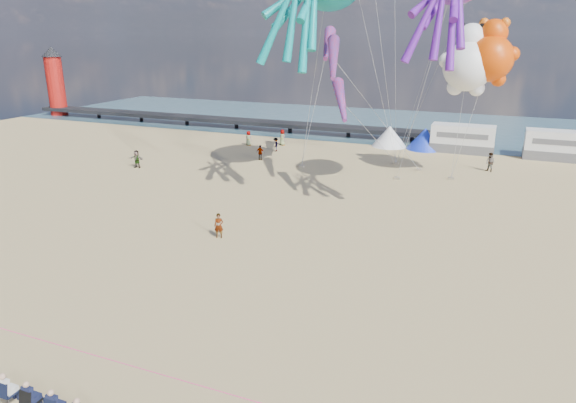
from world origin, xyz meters
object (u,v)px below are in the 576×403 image
object	(u,v)px
standing_person	(219,226)
windsock_left	(328,44)
beachgoer_2	(276,145)
sandbag_c	(451,178)
beachgoer_1	(490,162)
windsock_mid	(333,58)
beachgoer_0	(249,138)
sandbag_a	(302,166)
beachgoer_3	(260,153)
sandbag_d	(419,170)
kite_panda	(468,66)
sandbag_e	(396,163)
windsock_right	(341,101)
beachgoer_4	(137,159)
sandbag_b	(397,178)
tent_white	(389,136)
motorhome_1	(559,145)
motorhome_0	(462,139)
kite_teddy_orange	(490,59)
tent_blue	(425,139)
lighthouse	(56,86)

from	to	relation	value
standing_person	windsock_left	world-z (taller)	windsock_left
beachgoer_2	sandbag_c	world-z (taller)	beachgoer_2
beachgoer_1	windsock_mid	bearing A→B (deg)	-101.45
beachgoer_0	sandbag_a	world-z (taller)	beachgoer_0
beachgoer_3	windsock_left	size ratio (longest dim) A/B	0.23
sandbag_d	kite_panda	xyz separation A→B (m)	(3.59, -2.59, 9.76)
beachgoer_1	windsock_left	world-z (taller)	windsock_left
beachgoer_1	sandbag_e	size ratio (longest dim) A/B	3.64
beachgoer_3	windsock_right	distance (m)	16.81
beachgoer_1	sandbag_c	size ratio (longest dim) A/B	3.64
beachgoer_2	beachgoer_1	bearing A→B (deg)	76.85
beachgoer_0	beachgoer_4	bearing A→B (deg)	77.43
sandbag_b	sandbag_a	bearing A→B (deg)	175.16
tent_white	beachgoer_1	xyz separation A→B (m)	(11.16, -7.84, -0.29)
windsock_mid	windsock_right	size ratio (longest dim) A/B	1.29
beachgoer_4	sandbag_c	bearing A→B (deg)	12.01
sandbag_b	windsock_left	distance (m)	13.70
motorhome_1	beachgoer_0	xyz separation A→B (m)	(-32.78, -5.69, -0.66)
motorhome_1	windsock_right	distance (m)	28.37
beachgoer_0	standing_person	bearing A→B (deg)	121.62
motorhome_0	tent_white	xyz separation A→B (m)	(-8.00, 0.00, -0.30)
sandbag_d	kite_teddy_orange	size ratio (longest dim) A/B	0.08
motorhome_1	windsock_mid	size ratio (longest dim) A/B	1.08
tent_white	beachgoer_0	distance (m)	16.31
sandbag_d	sandbag_c	bearing A→B (deg)	-32.91
kite_panda	beachgoer_0	bearing A→B (deg)	142.81
kite_teddy_orange	motorhome_0	bearing A→B (deg)	112.98
motorhome_0	windsock_right	distance (m)	23.95
tent_white	sandbag_a	xyz separation A→B (m)	(-5.85, -13.03, -1.09)
sandbag_c	sandbag_d	size ratio (longest dim) A/B	1.00
sandbag_d	beachgoer_3	bearing A→B (deg)	-173.80
sandbag_e	windsock_mid	size ratio (longest dim) A/B	0.08
sandbag_a	sandbag_c	world-z (taller)	same
sandbag_a	beachgoer_1	bearing A→B (deg)	16.99
windsock_left	windsock_mid	distance (m)	8.05
windsock_mid	motorhome_1	bearing A→B (deg)	28.89
tent_white	kite_panda	xyz separation A→B (m)	(8.55, -12.63, 8.67)
windsock_right	beachgoer_0	bearing A→B (deg)	109.65
standing_person	windsock_right	size ratio (longest dim) A/B	0.34
sandbag_b	sandbag_d	bearing A→B (deg)	70.26
beachgoer_2	sandbag_d	size ratio (longest dim) A/B	3.04
tent_blue	sandbag_a	size ratio (longest dim) A/B	8.00
standing_person	sandbag_b	size ratio (longest dim) A/B	3.24
sandbag_d	windsock_mid	bearing A→B (deg)	-122.06
tent_blue	beachgoer_0	size ratio (longest dim) A/B	2.39
beachgoer_2	sandbag_a	bearing A→B (deg)	30.76
motorhome_1	sandbag_e	world-z (taller)	motorhome_1
beachgoer_4	windsock_mid	xyz separation A→B (m)	(19.70, -0.16, 9.76)
motorhome_0	beachgoer_0	size ratio (longest dim) A/B	3.95
lighthouse	kite_teddy_orange	bearing A→B (deg)	-14.39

